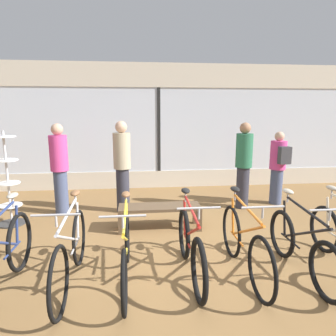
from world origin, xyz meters
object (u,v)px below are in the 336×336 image
at_px(customer_near_rack, 244,164).
at_px(customer_near_bench, 60,167).
at_px(bicycle_left, 71,252).
at_px(accessory_rack, 8,187).
at_px(bicycle_center_right, 244,244).
at_px(customer_mid_floor, 278,166).
at_px(bicycle_center_left, 126,252).
at_px(bicycle_right, 301,247).
at_px(customer_by_window, 122,165).
at_px(bicycle_far_left, 2,258).
at_px(display_bench, 160,210).
at_px(bicycle_center, 190,246).

height_order(customer_near_rack, customer_near_bench, customer_near_rack).
relative_size(bicycle_left, accessory_rack, 1.07).
xyz_separation_m(bicycle_center_right, customer_mid_floor, (1.74, 2.74, 0.45)).
bearing_deg(accessory_rack, customer_near_bench, 33.12).
bearing_deg(bicycle_center_right, customer_mid_floor, 57.58).
bearing_deg(accessory_rack, customer_near_rack, 6.04).
relative_size(bicycle_center_left, bicycle_right, 1.03).
bearing_deg(customer_by_window, bicycle_far_left, -114.65).
height_order(bicycle_left, bicycle_center_right, bicycle_left).
height_order(bicycle_right, customer_by_window, customer_by_window).
bearing_deg(bicycle_center_left, bicycle_center_right, 0.48).
bearing_deg(bicycle_left, bicycle_center_left, -0.09).
xyz_separation_m(display_bench, customer_by_window, (-0.66, 0.99, 0.63)).
bearing_deg(bicycle_center_left, customer_mid_floor, 40.87).
bearing_deg(customer_by_window, bicycle_center_left, -86.93).
xyz_separation_m(bicycle_far_left, display_bench, (1.88, 1.67, -0.07)).
bearing_deg(bicycle_center_right, accessory_rack, 149.63).
bearing_deg(customer_near_bench, display_bench, -28.06).
bearing_deg(customer_near_bench, bicycle_left, -74.63).
xyz_separation_m(bicycle_far_left, customer_near_rack, (3.70, 2.63, 0.54)).
bearing_deg(bicycle_right, bicycle_center, 174.76).
distance_m(bicycle_center_right, customer_near_rack, 2.77).
bearing_deg(bicycle_center_right, customer_near_rack, 70.58).
bearing_deg(bicycle_center_right, bicycle_far_left, -178.49).
distance_m(display_bench, customer_by_window, 1.34).
bearing_deg(bicycle_right, customer_near_rack, 85.63).
bearing_deg(bicycle_center_left, display_bench, 71.87).
bearing_deg(customer_near_rack, bicycle_left, -139.19).
relative_size(bicycle_center, customer_mid_floor, 1.07).
bearing_deg(accessory_rack, bicycle_center, -35.14).
bearing_deg(customer_near_rack, bicycle_center_right, -109.42).
distance_m(bicycle_left, customer_near_bench, 2.75).
distance_m(customer_near_rack, customer_mid_floor, 0.86).
xyz_separation_m(bicycle_center, customer_by_window, (-0.92, 2.53, 0.59)).
distance_m(bicycle_far_left, bicycle_left, 0.73).
height_order(bicycle_left, customer_mid_floor, customer_mid_floor).
xyz_separation_m(display_bench, customer_near_bench, (-1.87, 1.00, 0.60)).
bearing_deg(customer_near_rack, customer_near_bench, 179.51).
relative_size(bicycle_far_left, display_bench, 1.27).
height_order(bicycle_right, customer_mid_floor, customer_mid_floor).
bearing_deg(bicycle_right, display_bench, 134.07).
xyz_separation_m(bicycle_center_right, customer_near_bench, (-2.79, 2.59, 0.54)).
xyz_separation_m(bicycle_right, accessory_rack, (-4.26, 2.17, 0.33)).
xyz_separation_m(bicycle_right, customer_near_bench, (-3.49, 2.67, 0.58)).
xyz_separation_m(bicycle_left, customer_near_rack, (2.98, 2.57, 0.54)).
bearing_deg(display_bench, bicycle_far_left, -138.47).
relative_size(bicycle_center_right, customer_mid_floor, 1.10).
bearing_deg(display_bench, customer_by_window, 123.96).
bearing_deg(bicycle_center, customer_by_window, 109.95).
height_order(bicycle_center, customer_mid_floor, customer_mid_floor).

